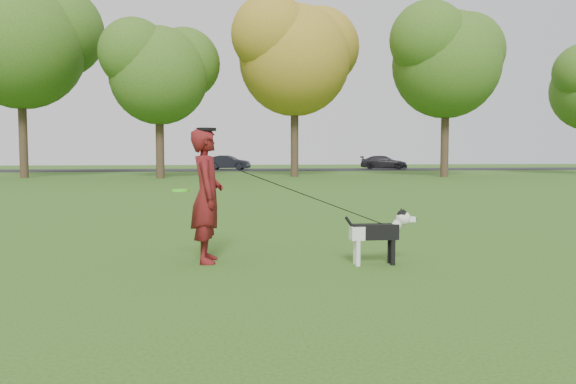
{
  "coord_description": "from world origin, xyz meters",
  "views": [
    {
      "loc": [
        -0.73,
        -7.68,
        1.49
      ],
      "look_at": [
        0.23,
        -0.08,
        0.95
      ],
      "focal_mm": 35.0,
      "sensor_mm": 36.0,
      "label": 1
    }
  ],
  "objects": [
    {
      "name": "car_right",
      "position": [
        13.76,
        40.0,
        0.61
      ],
      "size": [
        4.39,
        2.81,
        1.18
      ],
      "primitive_type": "imported",
      "rotation": [
        0.0,
        0.0,
        1.27
      ],
      "color": "black",
      "rests_on": "road"
    },
    {
      "name": "dog",
      "position": [
        1.41,
        -0.5,
        0.46
      ],
      "size": [
        0.99,
        0.2,
        0.75
      ],
      "color": "black",
      "rests_on": "ground"
    },
    {
      "name": "road",
      "position": [
        0.0,
        40.0,
        0.01
      ],
      "size": [
        120.0,
        7.0,
        0.02
      ],
      "primitive_type": "cube",
      "color": "black",
      "rests_on": "ground"
    },
    {
      "name": "man",
      "position": [
        -0.87,
        -0.05,
        0.91
      ],
      "size": [
        0.44,
        0.67,
        1.81
      ],
      "primitive_type": "imported",
      "rotation": [
        0.0,
        0.0,
        1.56
      ],
      "color": "#5F0D19",
      "rests_on": "ground"
    },
    {
      "name": "ground",
      "position": [
        0.0,
        0.0,
        0.0
      ],
      "size": [
        120.0,
        120.0,
        0.0
      ],
      "primitive_type": "plane",
      "color": "#285116",
      "rests_on": "ground"
    },
    {
      "name": "man_held_items",
      "position": [
        0.54,
        -0.3,
        0.88
      ],
      "size": [
        2.88,
        0.59,
        1.32
      ],
      "color": "#4CFA1F",
      "rests_on": "ground"
    },
    {
      "name": "tree_row",
      "position": [
        -1.43,
        26.07,
        7.41
      ],
      "size": [
        51.74,
        8.86,
        12.01
      ],
      "color": "#38281C",
      "rests_on": "ground"
    },
    {
      "name": "car_mid",
      "position": [
        0.2,
        40.0,
        0.63
      ],
      "size": [
        3.9,
        2.19,
        1.22
      ],
      "primitive_type": "imported",
      "rotation": [
        0.0,
        0.0,
        1.31
      ],
      "color": "black",
      "rests_on": "road"
    }
  ]
}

